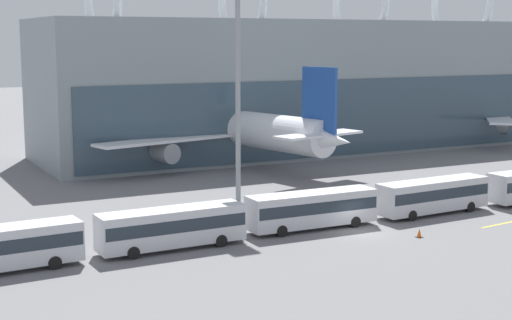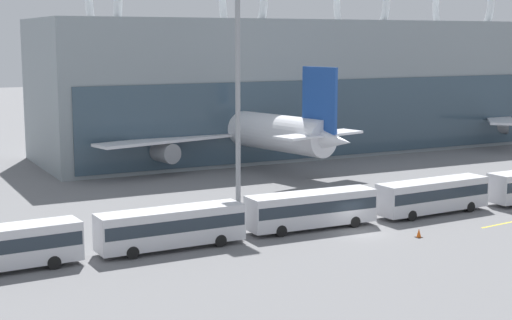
{
  "view_description": "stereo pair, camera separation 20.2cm",
  "coord_description": "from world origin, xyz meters",
  "px_view_note": "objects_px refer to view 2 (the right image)",
  "views": [
    {
      "loc": [
        -38.06,
        -53.9,
        16.48
      ],
      "look_at": [
        -1.23,
        17.22,
        4.0
      ],
      "focal_mm": 55.0,
      "sensor_mm": 36.0,
      "label": 1
    },
    {
      "loc": [
        -37.88,
        -53.99,
        16.48
      ],
      "look_at": [
        -1.23,
        17.22,
        4.0
      ],
      "focal_mm": 55.0,
      "sensor_mm": 36.0,
      "label": 2
    }
  ],
  "objects_px": {
    "airliner_at_gate_far": "(233,127)",
    "shuttle_bus_1": "(171,226)",
    "shuttle_bus_2": "(312,208)",
    "floodlight_mast": "(238,30)",
    "shuttle_bus_3": "(433,194)",
    "traffic_cone_1": "(419,233)",
    "airliner_parked_remote": "(485,105)"
  },
  "relations": [
    {
      "from": "shuttle_bus_1",
      "to": "shuttle_bus_2",
      "type": "relative_size",
      "value": 1.0
    },
    {
      "from": "shuttle_bus_2",
      "to": "traffic_cone_1",
      "type": "distance_m",
      "value": 9.39
    },
    {
      "from": "shuttle_bus_1",
      "to": "shuttle_bus_2",
      "type": "bearing_deg",
      "value": 1.16
    },
    {
      "from": "shuttle_bus_3",
      "to": "floodlight_mast",
      "type": "bearing_deg",
      "value": 133.01
    },
    {
      "from": "shuttle_bus_2",
      "to": "floodlight_mast",
      "type": "bearing_deg",
      "value": 93.79
    },
    {
      "from": "airliner_at_gate_far",
      "to": "shuttle_bus_1",
      "type": "relative_size",
      "value": 3.55
    },
    {
      "from": "shuttle_bus_1",
      "to": "shuttle_bus_3",
      "type": "height_order",
      "value": "same"
    },
    {
      "from": "shuttle_bus_2",
      "to": "shuttle_bus_3",
      "type": "xyz_separation_m",
      "value": [
        13.27,
        -0.17,
        0.0
      ]
    },
    {
      "from": "airliner_at_gate_far",
      "to": "floodlight_mast",
      "type": "bearing_deg",
      "value": 142.43
    },
    {
      "from": "floodlight_mast",
      "to": "airliner_parked_remote",
      "type": "bearing_deg",
      "value": 26.22
    },
    {
      "from": "airliner_at_gate_far",
      "to": "shuttle_bus_3",
      "type": "distance_m",
      "value": 35.26
    },
    {
      "from": "airliner_at_gate_far",
      "to": "traffic_cone_1",
      "type": "xyz_separation_m",
      "value": [
        -2.55,
        -41.33,
        -4.6
      ]
    },
    {
      "from": "airliner_parked_remote",
      "to": "traffic_cone_1",
      "type": "bearing_deg",
      "value": 82.58
    },
    {
      "from": "shuttle_bus_2",
      "to": "floodlight_mast",
      "type": "height_order",
      "value": "floodlight_mast"
    },
    {
      "from": "floodlight_mast",
      "to": "traffic_cone_1",
      "type": "xyz_separation_m",
      "value": [
        7.17,
        -19.78,
        -16.91
      ]
    },
    {
      "from": "airliner_parked_remote",
      "to": "traffic_cone_1",
      "type": "distance_m",
      "value": 74.17
    },
    {
      "from": "airliner_parked_remote",
      "to": "shuttle_bus_1",
      "type": "distance_m",
      "value": 86.36
    },
    {
      "from": "shuttle_bus_1",
      "to": "shuttle_bus_3",
      "type": "relative_size",
      "value": 0.99
    },
    {
      "from": "airliner_at_gate_far",
      "to": "airliner_parked_remote",
      "type": "bearing_deg",
      "value": -93.66
    },
    {
      "from": "shuttle_bus_3",
      "to": "traffic_cone_1",
      "type": "xyz_separation_m",
      "value": [
        -6.81,
        -6.46,
        -1.54
      ]
    },
    {
      "from": "airliner_parked_remote",
      "to": "shuttle_bus_3",
      "type": "xyz_separation_m",
      "value": [
        -47.64,
        -43.66,
        -3.36
      ]
    },
    {
      "from": "shuttle_bus_2",
      "to": "airliner_parked_remote",
      "type": "bearing_deg",
      "value": 36.22
    },
    {
      "from": "shuttle_bus_3",
      "to": "shuttle_bus_1",
      "type": "bearing_deg",
      "value": 177.58
    },
    {
      "from": "airliner_at_gate_far",
      "to": "airliner_parked_remote",
      "type": "xyz_separation_m",
      "value": [
        51.9,
        8.8,
        0.3
      ]
    },
    {
      "from": "airliner_at_gate_far",
      "to": "airliner_parked_remote",
      "type": "distance_m",
      "value": 52.64
    },
    {
      "from": "airliner_at_gate_far",
      "to": "shuttle_bus_2",
      "type": "bearing_deg",
      "value": 152.16
    },
    {
      "from": "airliner_parked_remote",
      "to": "shuttle_bus_2",
      "type": "xyz_separation_m",
      "value": [
        -60.91,
        -43.49,
        -3.36
      ]
    },
    {
      "from": "floodlight_mast",
      "to": "traffic_cone_1",
      "type": "bearing_deg",
      "value": -70.07
    },
    {
      "from": "shuttle_bus_1",
      "to": "traffic_cone_1",
      "type": "relative_size",
      "value": 15.91
    },
    {
      "from": "traffic_cone_1",
      "to": "airliner_at_gate_far",
      "type": "bearing_deg",
      "value": 86.47
    },
    {
      "from": "floodlight_mast",
      "to": "traffic_cone_1",
      "type": "distance_m",
      "value": 27.0
    },
    {
      "from": "airliner_at_gate_far",
      "to": "shuttle_bus_1",
      "type": "xyz_separation_m",
      "value": [
        -22.27,
        -35.31,
        -3.06
      ]
    }
  ]
}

